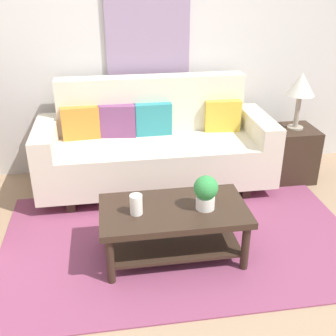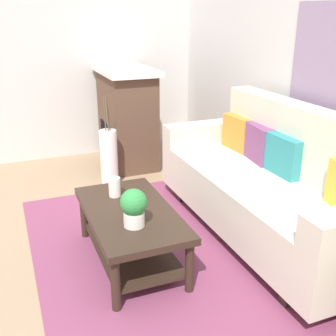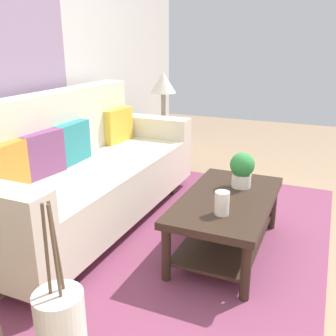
% 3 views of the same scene
% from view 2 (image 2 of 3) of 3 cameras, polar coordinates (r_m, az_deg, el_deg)
% --- Properties ---
extents(ground_plane, '(9.48, 9.48, 0.00)m').
position_cam_2_polar(ground_plane, '(3.09, -10.29, -14.59)').
color(ground_plane, '#9E7F60').
extents(wall_left, '(0.10, 4.98, 2.70)m').
position_cam_2_polar(wall_left, '(5.38, -12.55, 15.85)').
color(wall_left, silver).
rests_on(wall_left, ground_plane).
extents(area_rug, '(2.90, 1.76, 0.01)m').
position_cam_2_polar(area_rug, '(3.19, -1.29, -12.77)').
color(area_rug, '#843D5B').
rests_on(area_rug, ground_plane).
extents(couch, '(2.27, 0.84, 1.08)m').
position_cam_2_polar(couch, '(3.48, 13.62, -2.48)').
color(couch, beige).
rests_on(couch, ground_plane).
extents(throw_pillow_orange, '(0.37, 0.15, 0.32)m').
position_cam_2_polar(throw_pillow_orange, '(4.02, 9.60, 4.76)').
color(throw_pillow_orange, orange).
rests_on(throw_pillow_orange, couch).
extents(throw_pillow_plum, '(0.37, 0.16, 0.32)m').
position_cam_2_polar(throw_pillow_plum, '(3.73, 12.41, 3.32)').
color(throw_pillow_plum, '#7A4270').
rests_on(throw_pillow_plum, couch).
extents(throw_pillow_teal, '(0.36, 0.13, 0.32)m').
position_cam_2_polar(throw_pillow_teal, '(3.46, 15.67, 1.64)').
color(throw_pillow_teal, teal).
rests_on(throw_pillow_teal, couch).
extents(coffee_table, '(1.10, 0.60, 0.43)m').
position_cam_2_polar(coffee_table, '(3.06, -5.18, -7.73)').
color(coffee_table, '#332319').
rests_on(coffee_table, ground_plane).
extents(tabletop_vase, '(0.09, 0.09, 0.15)m').
position_cam_2_polar(tabletop_vase, '(3.21, -7.37, -2.60)').
color(tabletop_vase, white).
rests_on(tabletop_vase, coffee_table).
extents(potted_plant_tabletop, '(0.18, 0.18, 0.26)m').
position_cam_2_polar(potted_plant_tabletop, '(2.73, -4.74, -5.29)').
color(potted_plant_tabletop, white).
rests_on(potted_plant_tabletop, coffee_table).
extents(fireplace, '(1.02, 0.58, 1.16)m').
position_cam_2_polar(fireplace, '(5.02, -5.69, 7.05)').
color(fireplace, brown).
rests_on(fireplace, ground_plane).
extents(floor_vase, '(0.18, 0.18, 0.61)m').
position_cam_2_polar(floor_vase, '(4.45, -8.12, 1.36)').
color(floor_vase, white).
rests_on(floor_vase, ground_plane).
extents(floor_vase_branch_a, '(0.05, 0.02, 0.36)m').
position_cam_2_polar(floor_vase_branch_a, '(4.30, -8.38, 7.37)').
color(floor_vase_branch_a, brown).
rests_on(floor_vase_branch_a, floor_vase).
extents(floor_vase_branch_b, '(0.03, 0.03, 0.36)m').
position_cam_2_polar(floor_vase_branch_b, '(4.33, -8.26, 7.48)').
color(floor_vase_branch_b, brown).
rests_on(floor_vase_branch_b, floor_vase).
extents(floor_vase_branch_c, '(0.03, 0.01, 0.36)m').
position_cam_2_polar(floor_vase_branch_c, '(4.33, -8.70, 7.43)').
color(floor_vase_branch_c, brown).
rests_on(floor_vase_branch_c, floor_vase).
extents(framed_painting, '(0.84, 0.03, 0.82)m').
position_cam_2_polar(framed_painting, '(3.52, 21.45, 13.90)').
color(framed_painting, gray).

